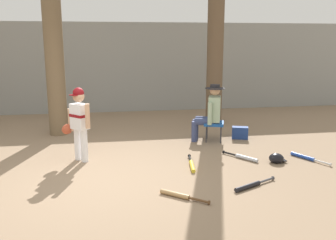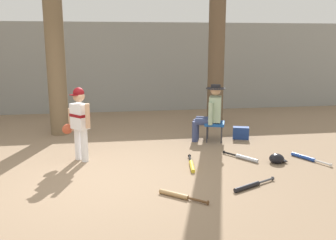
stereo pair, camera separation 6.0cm
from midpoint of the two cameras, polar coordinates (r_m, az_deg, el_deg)
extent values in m
plane|color=#897056|center=(5.78, -11.09, -9.17)|extent=(60.00, 60.00, 0.00)
cube|color=gray|center=(11.15, -10.29, 7.99)|extent=(18.00, 0.36, 2.61)
cone|color=brown|center=(8.77, -16.13, -2.06)|extent=(0.67, 0.67, 0.25)
cylinder|color=brown|center=(9.41, 7.85, 15.94)|extent=(0.41, 0.41, 5.44)
cone|color=brown|center=(9.61, 7.39, -0.44)|extent=(0.62, 0.62, 0.25)
cylinder|color=white|center=(6.60, -12.56, -3.87)|extent=(0.12, 0.12, 0.58)
cylinder|color=white|center=(6.74, -13.52, -3.59)|extent=(0.12, 0.12, 0.58)
cube|color=white|center=(6.55, -13.26, 0.56)|extent=(0.35, 0.36, 0.44)
cube|color=maroon|center=(6.55, -13.27, 0.75)|extent=(0.36, 0.37, 0.05)
sphere|color=tan|center=(6.49, -13.41, 3.59)|extent=(0.20, 0.20, 0.20)
sphere|color=maroon|center=(6.49, -13.43, 4.11)|extent=(0.19, 0.19, 0.19)
cube|color=maroon|center=(6.43, -14.06, 3.80)|extent=(0.17, 0.17, 0.02)
cylinder|color=tan|center=(6.35, -12.09, 0.62)|extent=(0.11, 0.11, 0.42)
cylinder|color=tan|center=(6.71, -14.59, 0.06)|extent=(0.11, 0.11, 0.40)
ellipsoid|color=#AD472D|center=(6.73, -15.03, -1.33)|extent=(0.24, 0.24, 0.18)
cube|color=#194C9E|center=(7.79, 7.47, -0.55)|extent=(0.51, 0.51, 0.06)
cylinder|color=#333338|center=(7.70, 6.26, -2.13)|extent=(0.02, 0.02, 0.38)
cylinder|color=#333338|center=(7.99, 6.41, -1.61)|extent=(0.02, 0.02, 0.38)
cylinder|color=#333338|center=(7.68, 8.49, -2.22)|extent=(0.02, 0.02, 0.38)
cylinder|color=#333338|center=(7.98, 8.56, -1.69)|extent=(0.02, 0.02, 0.38)
cylinder|color=navy|center=(7.76, 4.44, -1.79)|extent=(0.13, 0.13, 0.43)
cylinder|color=navy|center=(7.95, 4.59, -1.44)|extent=(0.13, 0.13, 0.43)
cylinder|color=navy|center=(7.69, 5.95, -0.29)|extent=(0.43, 0.27, 0.15)
cylinder|color=navy|center=(7.89, 6.06, 0.02)|extent=(0.43, 0.27, 0.15)
cube|color=#99B293|center=(7.73, 7.53, 1.69)|extent=(0.34, 0.42, 0.52)
cylinder|color=#99B293|center=(7.53, 6.83, 0.97)|extent=(0.11, 0.11, 0.46)
cylinder|color=#99B293|center=(7.96, 7.02, 1.57)|extent=(0.11, 0.11, 0.46)
sphere|color=tan|center=(7.67, 7.61, 4.63)|extent=(0.22, 0.22, 0.22)
cylinder|color=#232328|center=(7.66, 7.62, 4.88)|extent=(0.40, 0.40, 0.02)
cylinder|color=#232328|center=(7.66, 7.62, 5.12)|extent=(0.20, 0.20, 0.09)
cube|color=navy|center=(8.12, 11.42, -1.98)|extent=(0.38, 0.28, 0.26)
cylinder|color=#2347AD|center=(7.11, 20.42, -5.37)|extent=(0.26, 0.45, 0.07)
cylinder|color=silver|center=(6.91, 23.07, -6.10)|extent=(0.16, 0.30, 0.03)
cylinder|color=silver|center=(6.83, 24.18, -6.39)|extent=(0.06, 0.04, 0.06)
cylinder|color=black|center=(5.49, 12.44, -10.06)|extent=(0.46, 0.28, 0.07)
cylinder|color=#4C4C51|center=(5.77, 15.18, -9.05)|extent=(0.30, 0.17, 0.03)
cylinder|color=#4C4C51|center=(5.89, 16.19, -8.68)|extent=(0.04, 0.06, 0.06)
cylinder|color=#B7BCC6|center=(6.74, 12.38, -5.83)|extent=(0.31, 0.40, 0.07)
cylinder|color=black|center=(6.94, 9.85, -5.19)|extent=(0.19, 0.26, 0.03)
cylinder|color=black|center=(7.02, 8.88, -4.94)|extent=(0.06, 0.04, 0.06)
cylinder|color=yellow|center=(6.19, 4.01, -7.18)|extent=(0.13, 0.50, 0.07)
cylinder|color=black|center=(6.58, 3.71, -6.00)|extent=(0.08, 0.33, 0.03)
cylinder|color=black|center=(6.73, 3.60, -5.57)|extent=(0.06, 0.02, 0.06)
cylinder|color=tan|center=(5.12, 1.23, -11.44)|extent=(0.38, 0.33, 0.07)
cylinder|color=brown|center=(4.96, 4.97, -12.28)|extent=(0.24, 0.21, 0.03)
cylinder|color=brown|center=(4.90, 6.54, -12.62)|extent=(0.05, 0.05, 0.06)
ellipsoid|color=black|center=(6.71, 16.72, -5.76)|extent=(0.26, 0.23, 0.18)
cube|color=black|center=(6.77, 17.65, -6.01)|extent=(0.11, 0.13, 0.02)
camera|label=1|loc=(0.03, -89.73, 0.06)|focal=39.34mm
camera|label=2|loc=(0.03, 90.27, -0.06)|focal=39.34mm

